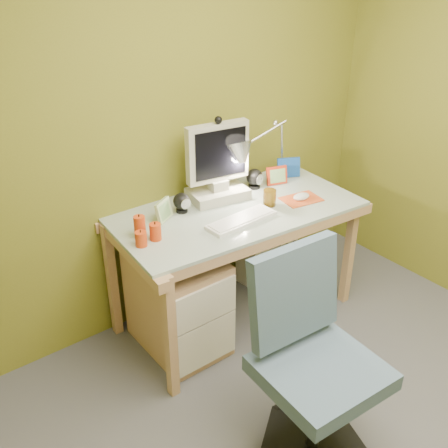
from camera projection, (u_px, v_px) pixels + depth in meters
wall_back at (158, 128)px, 2.91m from camera, size 3.20×0.01×2.40m
slope_ceiling at (124, 107)px, 0.95m from camera, size 1.10×3.20×1.10m
desk at (236, 265)px, 3.19m from camera, size 1.48×0.82×0.76m
monitor at (218, 161)px, 3.02m from camera, size 0.37×0.25×0.47m
speaker_left at (182, 203)px, 2.94m from camera, size 0.11×0.11×0.11m
speaker_right at (254, 179)px, 3.23m from camera, size 0.13×0.13×0.12m
keyboard at (241, 220)px, 2.86m from camera, size 0.42×0.15×0.02m
mousepad at (301, 199)px, 3.11m from camera, size 0.25×0.20×0.01m
mouse at (301, 197)px, 3.10m from camera, size 0.12×0.09×0.04m
amber_tumbler at (270, 198)px, 3.02m from camera, size 0.08×0.08×0.10m
candle_cluster at (144, 230)px, 2.66m from camera, size 0.19×0.17×0.12m
photo_frame_red at (277, 175)px, 3.29m from camera, size 0.13×0.06×0.12m
photo_frame_blue at (289, 167)px, 3.39m from camera, size 0.14×0.09×0.13m
photo_frame_green at (164, 210)px, 2.86m from camera, size 0.13×0.08×0.11m
desk_lamp at (276, 136)px, 3.23m from camera, size 0.56×0.28×0.58m
task_chair at (321, 369)px, 2.24m from camera, size 0.59×0.59×1.01m
radiator at (267, 248)px, 3.68m from camera, size 0.45×0.22×0.43m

